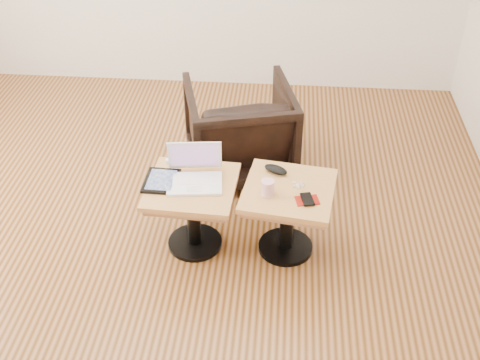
# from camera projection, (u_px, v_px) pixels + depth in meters

# --- Properties ---
(room_shell) EXTENTS (4.52, 4.52, 2.71)m
(room_shell) POSITION_uv_depth(u_px,v_px,m) (147.00, 44.00, 3.10)
(room_shell) COLOR #4F2C0F
(room_shell) RESTS_ON ground
(side_table_left) EXTENTS (0.55, 0.55, 0.48)m
(side_table_left) POSITION_uv_depth(u_px,v_px,m) (193.00, 200.00, 3.65)
(side_table_left) COLOR black
(side_table_left) RESTS_ON ground
(side_table_right) EXTENTS (0.60, 0.60, 0.48)m
(side_table_right) POSITION_uv_depth(u_px,v_px,m) (288.00, 204.00, 3.62)
(side_table_right) COLOR black
(side_table_right) RESTS_ON ground
(laptop) EXTENTS (0.35, 0.31, 0.23)m
(laptop) POSITION_uv_depth(u_px,v_px,m) (195.00, 174.00, 3.59)
(laptop) COLOR white
(laptop) RESTS_ON side_table_left
(tablet) EXTENTS (0.20, 0.25, 0.02)m
(tablet) POSITION_uv_depth(u_px,v_px,m) (161.00, 181.00, 3.60)
(tablet) COLOR black
(tablet) RESTS_ON side_table_left
(charging_adapter) EXTENTS (0.04, 0.04, 0.02)m
(charging_adapter) POSITION_uv_depth(u_px,v_px,m) (169.00, 161.00, 3.77)
(charging_adapter) COLOR white
(charging_adapter) RESTS_ON side_table_left
(glasses_case) EXTENTS (0.17, 0.13, 0.05)m
(glasses_case) POSITION_uv_depth(u_px,v_px,m) (276.00, 169.00, 3.67)
(glasses_case) COLOR black
(glasses_case) RESTS_ON side_table_right
(striped_cup) EXTENTS (0.10, 0.10, 0.10)m
(striped_cup) POSITION_uv_depth(u_px,v_px,m) (268.00, 188.00, 3.47)
(striped_cup) COLOR #D15B70
(striped_cup) RESTS_ON side_table_right
(earbuds_tangle) EXTENTS (0.08, 0.06, 0.02)m
(earbuds_tangle) POSITION_uv_depth(u_px,v_px,m) (298.00, 185.00, 3.57)
(earbuds_tangle) COLOR white
(earbuds_tangle) RESTS_ON side_table_right
(phone_on_sleeve) EXTENTS (0.15, 0.13, 0.02)m
(phone_on_sleeve) POSITION_uv_depth(u_px,v_px,m) (307.00, 200.00, 3.45)
(phone_on_sleeve) COLOR maroon
(phone_on_sleeve) RESTS_ON side_table_right
(armchair) EXTENTS (0.90, 0.91, 0.69)m
(armchair) POSITION_uv_depth(u_px,v_px,m) (240.00, 130.00, 4.34)
(armchair) COLOR black
(armchair) RESTS_ON ground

